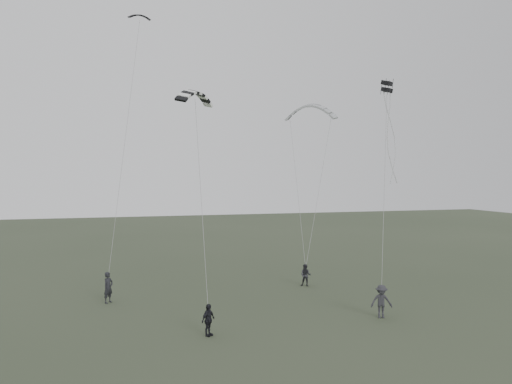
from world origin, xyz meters
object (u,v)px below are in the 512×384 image
object	(u,v)px
flyer_left	(108,287)
flyer_right	(306,275)
flyer_center	(208,320)
kite_box	(387,87)
kite_pale_large	(310,106)
kite_dark_small	(140,15)
flyer_far	(381,301)
kite_striped	(195,92)

from	to	relation	value
flyer_left	flyer_right	distance (m)	13.32
flyer_center	kite_box	size ratio (longest dim) A/B	2.25
kite_box	kite_pale_large	bearing A→B (deg)	58.62
flyer_center	kite_dark_small	distance (m)	23.82
flyer_center	flyer_far	size ratio (longest dim) A/B	0.87
kite_dark_small	kite_pale_large	world-z (taller)	kite_dark_small
kite_dark_small	kite_box	bearing A→B (deg)	-41.24
flyer_right	flyer_left	bearing A→B (deg)	-142.79
kite_dark_small	flyer_right	bearing A→B (deg)	-38.81
flyer_right	kite_box	bearing A→B (deg)	-1.89
flyer_right	kite_box	world-z (taller)	kite_box
flyer_center	kite_striped	xyz separation A→B (m)	(0.35, 5.99, 11.96)
flyer_left	kite_box	xyz separation A→B (m)	(17.72, -2.21, 12.67)
flyer_left	kite_striped	world-z (taller)	kite_striped
flyer_right	flyer_center	world-z (taller)	flyer_center
kite_pale_large	flyer_far	bearing A→B (deg)	-61.11
kite_dark_small	kite_striped	bearing A→B (deg)	-83.56
flyer_far	kite_striped	xyz separation A→B (m)	(-9.32, 5.56, 11.84)
flyer_left	flyer_center	xyz separation A→B (m)	(4.73, -7.88, -0.16)
kite_dark_small	kite_box	size ratio (longest dim) A/B	2.30
flyer_center	flyer_far	bearing A→B (deg)	-39.44
flyer_center	flyer_far	world-z (taller)	flyer_far
flyer_center	kite_dark_small	bearing A→B (deg)	57.42
kite_pale_large	kite_box	distance (m)	10.32
flyer_left	kite_box	size ratio (longest dim) A/B	2.71
kite_dark_small	flyer_far	bearing A→B (deg)	-60.81
kite_dark_small	kite_pale_large	size ratio (longest dim) A/B	0.36
kite_dark_small	kite_box	xyz separation A→B (m)	(15.38, -8.76, -5.97)
kite_pale_large	kite_striped	distance (m)	15.15
flyer_right	kite_dark_small	xyz separation A→B (m)	(-10.95, 5.63, 18.81)
flyer_right	kite_dark_small	distance (m)	22.48
flyer_far	kite_dark_small	distance (m)	26.28
flyer_left	flyer_right	size ratio (longest dim) A/B	1.22
flyer_left	kite_pale_large	bearing A→B (deg)	-21.29
flyer_far	kite_striped	bearing A→B (deg)	166.65
flyer_left	flyer_far	xyz separation A→B (m)	(14.40, -7.45, -0.04)
flyer_right	flyer_far	distance (m)	8.44
kite_dark_small	kite_box	distance (m)	18.68
flyer_far	kite_box	bearing A→B (deg)	75.14
flyer_far	kite_dark_small	size ratio (longest dim) A/B	1.13
kite_striped	kite_dark_small	bearing A→B (deg)	64.57
flyer_center	kite_box	distance (m)	19.12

